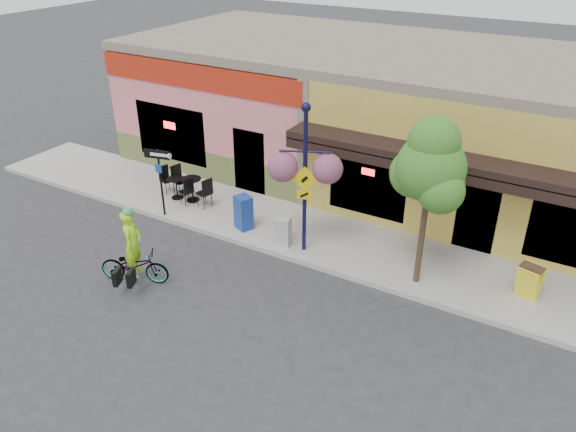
# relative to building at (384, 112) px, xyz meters

# --- Properties ---
(ground) EXTENTS (90.00, 90.00, 0.00)m
(ground) POSITION_rel_building_xyz_m (0.00, -7.50, -2.25)
(ground) COLOR #2D2D30
(ground) RESTS_ON ground
(sidewalk) EXTENTS (24.00, 3.00, 0.15)m
(sidewalk) POSITION_rel_building_xyz_m (0.00, -5.50, -2.17)
(sidewalk) COLOR #9E9B93
(sidewalk) RESTS_ON ground
(curb) EXTENTS (24.00, 0.12, 0.15)m
(curb) POSITION_rel_building_xyz_m (0.00, -6.95, -2.17)
(curb) COLOR #A8A59E
(curb) RESTS_ON ground
(building) EXTENTS (18.20, 8.20, 4.50)m
(building) POSITION_rel_building_xyz_m (0.00, 0.00, 0.00)
(building) COLOR #D86A74
(building) RESTS_ON ground
(bicycle) EXTENTS (1.90, 1.25, 0.94)m
(bicycle) POSITION_rel_building_xyz_m (-2.74, -9.81, -1.78)
(bicycle) COLOR maroon
(bicycle) RESTS_ON ground
(cyclist_rider) EXTENTS (0.64, 0.77, 1.80)m
(cyclist_rider) POSITION_rel_building_xyz_m (-2.69, -9.81, -1.35)
(cyclist_rider) COLOR #AAFF1A
(cyclist_rider) RESTS_ON ground
(lamp_post) EXTENTS (1.45, 1.04, 4.22)m
(lamp_post) POSITION_rel_building_xyz_m (0.37, -6.46, 0.01)
(lamp_post) COLOR #121135
(lamp_post) RESTS_ON sidewalk
(one_way_sign) EXTENTS (0.85, 0.38, 2.17)m
(one_way_sign) POSITION_rel_building_xyz_m (-4.36, -6.85, -1.01)
(one_way_sign) COLOR black
(one_way_sign) RESTS_ON sidewalk
(cafe_set_left) EXTENTS (1.85, 1.24, 1.02)m
(cafe_set_left) POSITION_rel_building_xyz_m (-4.23, -5.62, -1.59)
(cafe_set_left) COLOR black
(cafe_set_left) RESTS_ON sidewalk
(cafe_set_right) EXTENTS (1.70, 1.20, 0.93)m
(cafe_set_right) POSITION_rel_building_xyz_m (-4.78, -5.74, -1.64)
(cafe_set_right) COLOR black
(cafe_set_right) RESTS_ON sidewalk
(newspaper_box_blue) EXTENTS (0.59, 0.57, 1.04)m
(newspaper_box_blue) POSITION_rel_building_xyz_m (-1.75, -6.30, -1.58)
(newspaper_box_blue) COLOR navy
(newspaper_box_blue) RESTS_ON sidewalk
(newspaper_box_grey) EXTENTS (0.46, 0.43, 0.84)m
(newspaper_box_grey) POSITION_rel_building_xyz_m (-0.25, -6.54, -1.68)
(newspaper_box_grey) COLOR #AFAFAF
(newspaper_box_grey) RESTS_ON sidewalk
(street_tree) EXTENTS (2.13, 2.13, 4.42)m
(street_tree) POSITION_rel_building_xyz_m (3.59, -6.35, 0.11)
(street_tree) COLOR #3D7A26
(street_tree) RESTS_ON sidewalk
(sandwich_board) EXTENTS (0.61, 0.50, 0.89)m
(sandwich_board) POSITION_rel_building_xyz_m (6.10, -5.83, -1.65)
(sandwich_board) COLOR yellow
(sandwich_board) RESTS_ON sidewalk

